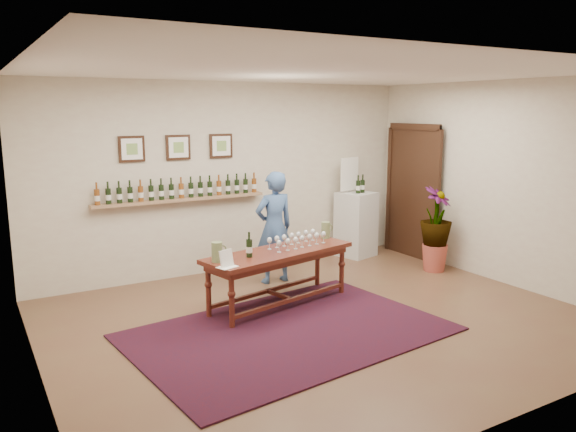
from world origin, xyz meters
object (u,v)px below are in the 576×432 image
tasting_table (279,259)px  display_pedestal (356,224)px  potted_plant (436,229)px  person (274,228)px

tasting_table → display_pedestal: 2.73m
potted_plant → person: size_ratio=0.70×
potted_plant → display_pedestal: bearing=109.6°
tasting_table → person: (0.41, 0.87, 0.19)m
potted_plant → person: (-2.36, 0.73, 0.14)m
tasting_table → display_pedestal: (2.29, 1.47, -0.06)m
tasting_table → display_pedestal: size_ratio=1.94×
tasting_table → display_pedestal: bearing=20.7°
display_pedestal → potted_plant: size_ratio=0.97×
tasting_table → person: size_ratio=1.32×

